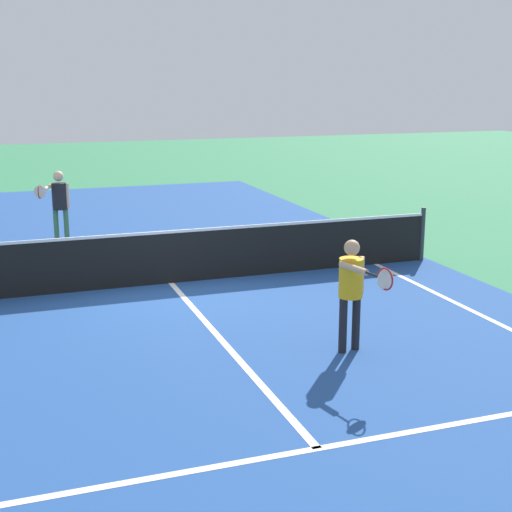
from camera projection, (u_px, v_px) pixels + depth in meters
The scene contains 7 objects.
ground_plane at pixel (171, 283), 13.17m from camera, with size 60.00×60.00×0.00m, color #337F51.
court_surface_inbounds at pixel (171, 283), 13.17m from camera, with size 10.62×24.40×0.00m, color #234C93.
line_service_near at pixel (318, 448), 7.30m from camera, with size 8.22×0.10×0.01m, color white.
line_center_service at pixel (223, 342), 10.24m from camera, with size 0.10×6.40×0.01m, color white.
net at pixel (170, 256), 13.05m from camera, with size 10.37×0.09×1.07m.
player_near at pixel (352, 284), 9.67m from camera, with size 0.41×1.18×1.53m.
player_far at pixel (59, 200), 15.82m from camera, with size 0.76×1.10×1.63m.
Camera 1 is at (-2.79, -12.46, 3.59)m, focal length 51.73 mm.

